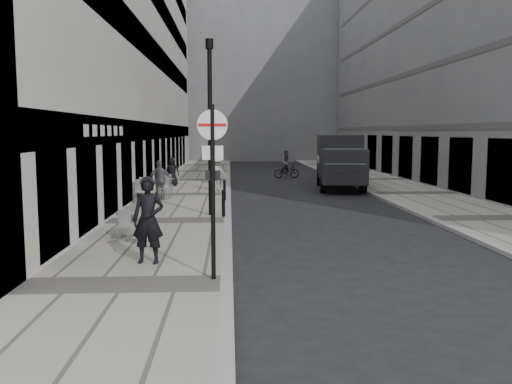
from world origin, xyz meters
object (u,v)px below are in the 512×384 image
Objects in this scene: panel_van at (340,159)px; sign_post at (213,168)px; walking_man at (148,220)px; lamppost at (210,119)px; cyclist at (287,167)px.

sign_post is at bearing -102.16° from panel_van.
walking_man is 0.31× the size of panel_van.
walking_man is 0.32× the size of lamppost.
walking_man is at bearing -99.38° from lamppost.
walking_man is 2.40m from sign_post.
cyclist is at bearing 74.94° from lamppost.
sign_post is at bearing -87.70° from lamppost.
panel_van reaches higher than walking_man.
sign_post is 1.84× the size of cyclist.
panel_van is (6.62, 9.83, -1.90)m from lamppost.
walking_man reaches higher than cyclist.
walking_man is at bearing 133.59° from sign_post.
panel_van is at bearing -88.90° from cyclist.
panel_van reaches higher than cyclist.
sign_post is 0.55× the size of panel_van.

